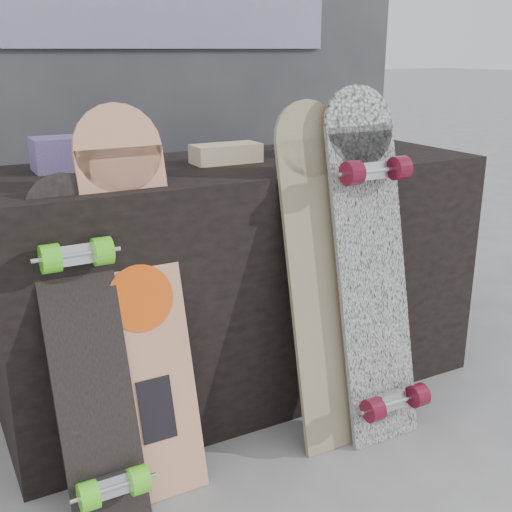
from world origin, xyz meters
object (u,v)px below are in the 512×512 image
longboard_celtic (321,267)px  longboard_cascadia (373,262)px  vendor_table (239,279)px  longboard_geisha (139,292)px  skateboard_dark (88,348)px

longboard_celtic → longboard_cascadia: (0.15, -0.05, 0.00)m
vendor_table → longboard_celtic: (0.08, -0.37, 0.14)m
longboard_geisha → longboard_celtic: 0.54m
vendor_table → longboard_celtic: 0.40m
longboard_geisha → longboard_cascadia: longboard_cascadia is taller
longboard_celtic → skateboard_dark: bearing=179.8°
vendor_table → skateboard_dark: 0.71m
vendor_table → longboard_cascadia: longboard_cascadia is taller
longboard_geisha → longboard_celtic: (0.54, -0.06, 0.00)m
skateboard_dark → longboard_geisha: bearing=19.4°
skateboard_dark → vendor_table: bearing=30.9°
longboard_geisha → skateboard_dark: bearing=-160.6°
longboard_cascadia → skateboard_dark: longboard_cascadia is taller
longboard_geisha → longboard_celtic: size_ratio=1.01×
longboard_cascadia → skateboard_dark: 0.86m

